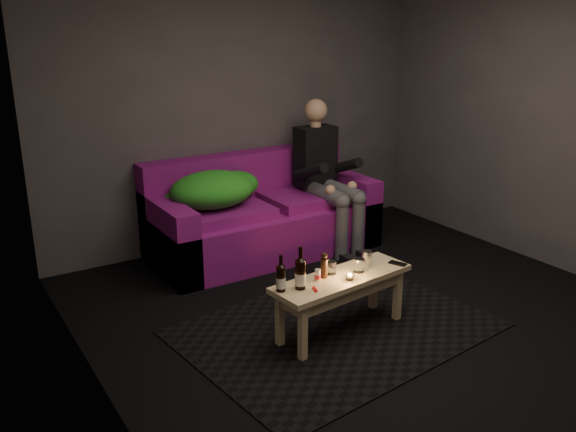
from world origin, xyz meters
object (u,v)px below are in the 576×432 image
sofa (261,218)px  steel_cup (367,258)px  person (325,172)px  beer_bottle_a (281,278)px  beer_bottle_b (300,273)px  coffee_table (342,286)px

sofa → steel_cup: 1.63m
sofa → person: person is taller
beer_bottle_a → beer_bottle_b: size_ratio=0.86×
beer_bottle_b → coffee_table: bearing=2.6°
sofa → person: (0.62, -0.17, 0.40)m
sofa → person: bearing=-15.5°
person → steel_cup: 1.62m
sofa → steel_cup: sofa is taller
coffee_table → beer_bottle_a: bearing=177.6°
beer_bottle_b → steel_cup: size_ratio=2.83×
beer_bottle_a → steel_cup: size_ratio=2.44×
person → beer_bottle_b: 2.03m
person → steel_cup: size_ratio=13.61×
coffee_table → steel_cup: size_ratio=10.55×
beer_bottle_b → steel_cup: beer_bottle_b is taller
beer_bottle_a → person: bearing=46.5°
sofa → beer_bottle_a: bearing=-115.8°
coffee_table → steel_cup: 0.31m
person → beer_bottle_a: person is taller
coffee_table → person: bearing=58.3°
beer_bottle_a → steel_cup: beer_bottle_a is taller
beer_bottle_a → coffee_table: bearing=-2.4°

